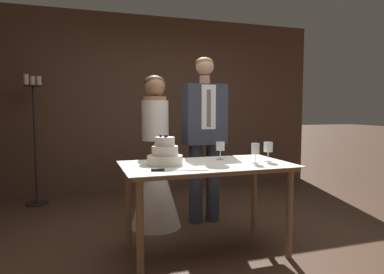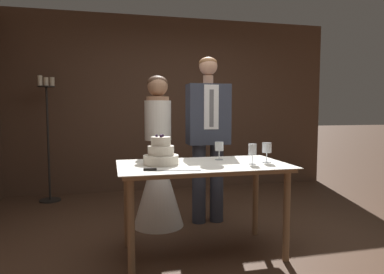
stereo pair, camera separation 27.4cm
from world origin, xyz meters
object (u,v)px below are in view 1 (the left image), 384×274
Objects in this scene: wine_glass_middle at (255,149)px; bride at (156,172)px; cake_table at (206,174)px; wine_glass_near at (268,148)px; groom at (205,131)px; tiered_cake at (165,154)px; cake_knife at (169,170)px; candle_stand at (35,139)px; wine_glass_far at (220,147)px.

wine_glass_middle is 1.18m from bride.
bride is at bearing 109.11° from cake_table.
groom is (-0.29, 0.86, 0.11)m from wine_glass_near.
tiered_cake is 1.69× the size of wine_glass_near.
cake_knife is 2.65m from candle_stand.
tiered_cake is 0.19× the size of bride.
tiered_cake is at bearing -95.92° from bride.
wine_glass_near is 1.05× the size of wine_glass_far.
cake_knife is at bearing -63.23° from candle_stand.
cake_knife is 1.06m from bride.
groom reaches higher than tiered_cake.
groom reaches higher than bride.
wine_glass_near is 0.10× the size of groom.
cake_knife is 0.24× the size of groom.
cake_knife is 2.57× the size of wine_glass_far.
cake_knife is (-0.04, -0.29, -0.08)m from tiered_cake.
bride is (0.08, 0.74, -0.28)m from tiered_cake.
candle_stand is at bearing 131.51° from wine_glass_middle.
cake_table is 3.34× the size of cake_knife.
wine_glass_near is at bearing -71.68° from groom.
wine_glass_far is at bearing 47.96° from cake_knife.
cake_knife is 1.25m from groom.
bride is 0.94× the size of candle_stand.
tiered_cake is at bearing 94.36° from cake_knife.
wine_glass_near and wine_glass_middle have the same top height.
bride reaches higher than wine_glass_far.
tiered_cake is 0.98m from groom.
wine_glass_middle is at bearing 20.93° from cake_knife.
cake_knife is 0.81m from wine_glass_middle.
wine_glass_near is (0.91, -0.12, 0.03)m from tiered_cake.
bride is 1.89m from candle_stand.
candle_stand is at bearing 134.63° from bride.
wine_glass_near reaches higher than wine_glass_far.
tiered_cake is at bearing -130.26° from groom.
bride is (-0.48, 0.61, -0.31)m from wine_glass_far.
cake_table is at bearing 163.00° from wine_glass_middle.
groom is at bearing -35.51° from candle_stand.
candle_stand is (-1.24, 2.07, -0.02)m from tiered_cake.
cake_table is 8.19× the size of wine_glass_near.
wine_glass_far is at bearing -47.17° from candle_stand.
groom is (0.07, 0.61, 0.11)m from wine_glass_far.
wine_glass_far is at bearing 42.22° from cake_table.
cake_knife is at bearing -169.69° from wine_glass_near.
bride is 0.88× the size of groom.
candle_stand is (-2.15, 2.19, -0.05)m from wine_glass_near.
tiered_cake is 0.80m from bride.
groom is 1.07× the size of candle_stand.
tiered_cake is 0.31m from cake_knife.
candle_stand is at bearing 129.32° from cake_knife.
groom is at bearing 83.56° from wine_glass_far.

